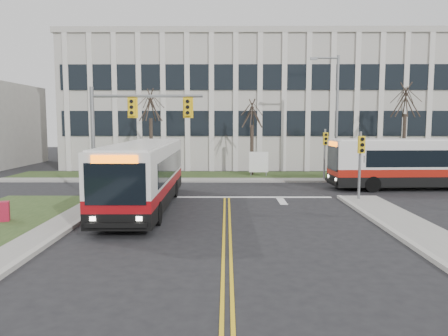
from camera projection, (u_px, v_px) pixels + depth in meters
ground at (227, 233)px, 16.90m from camera, size 120.00×120.00×0.00m
sidewalk_cross at (295, 180)px, 31.98m from camera, size 44.00×1.60×0.14m
building_lawn at (289, 176)px, 34.77m from camera, size 44.00×5.00×0.12m
office_building at (274, 106)px, 46.08m from camera, size 40.00×16.00×12.00m
mast_arm_signal at (123, 123)px, 23.61m from camera, size 6.11×0.38×6.20m
signal_pole_near at (361, 156)px, 23.46m from camera, size 0.34×0.39×3.80m
signal_pole_far at (325, 147)px, 31.92m from camera, size 0.34×0.39×3.80m
streetlight at (335, 110)px, 32.43m from camera, size 2.15×0.25×9.20m
directory_sign at (259, 162)px, 34.17m from camera, size 1.50×0.12×2.00m
tree_left at (151, 107)px, 34.26m from camera, size 1.80×1.80×7.70m
tree_mid at (252, 115)px, 34.48m from camera, size 1.80×1.80×6.82m
tree_right at (406, 102)px, 34.11m from camera, size 1.80×1.80×8.25m
bus_main at (144, 176)px, 21.85m from camera, size 2.74×12.02×3.20m
bus_cross at (424, 165)px, 28.02m from camera, size 11.96×3.09×3.16m
newspaper_box_red at (3, 213)px, 18.48m from camera, size 0.63×0.60×0.95m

